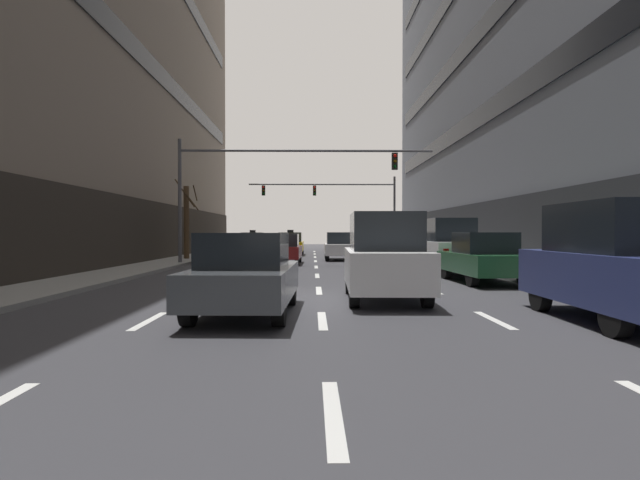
# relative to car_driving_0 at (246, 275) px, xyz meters

# --- Properties ---
(ground_plane) EXTENTS (120.00, 120.00, 0.00)m
(ground_plane) POSITION_rel_car_driving_0_xyz_m (1.51, 2.33, -0.80)
(ground_plane) COLOR #38383D
(sidewalk_left) EXTENTS (2.51, 80.00, 0.14)m
(sidewalk_left) POSITION_rel_car_driving_0_xyz_m (-6.17, 2.33, -0.73)
(sidewalk_left) COLOR gray
(sidewalk_left) RESTS_ON ground
(sidewalk_right) EXTENTS (2.51, 80.00, 0.14)m
(sidewalk_right) POSITION_rel_car_driving_0_xyz_m (9.18, 2.33, -0.73)
(sidewalk_right) COLOR gray
(sidewalk_right) RESTS_ON ground
(lane_stripe_l1_s3) EXTENTS (0.16, 2.00, 0.01)m
(lane_stripe_l1_s3) POSITION_rel_car_driving_0_xyz_m (-1.70, -0.67, -0.80)
(lane_stripe_l1_s3) COLOR silver
(lane_stripe_l1_s3) RESTS_ON ground
(lane_stripe_l1_s4) EXTENTS (0.16, 2.00, 0.01)m
(lane_stripe_l1_s4) POSITION_rel_car_driving_0_xyz_m (-1.70, 4.33, -0.80)
(lane_stripe_l1_s4) COLOR silver
(lane_stripe_l1_s4) RESTS_ON ground
(lane_stripe_l1_s5) EXTENTS (0.16, 2.00, 0.01)m
(lane_stripe_l1_s5) POSITION_rel_car_driving_0_xyz_m (-1.70, 9.33, -0.80)
(lane_stripe_l1_s5) COLOR silver
(lane_stripe_l1_s5) RESTS_ON ground
(lane_stripe_l1_s6) EXTENTS (0.16, 2.00, 0.01)m
(lane_stripe_l1_s6) POSITION_rel_car_driving_0_xyz_m (-1.70, 14.33, -0.80)
(lane_stripe_l1_s6) COLOR silver
(lane_stripe_l1_s6) RESTS_ON ground
(lane_stripe_l1_s7) EXTENTS (0.16, 2.00, 0.01)m
(lane_stripe_l1_s7) POSITION_rel_car_driving_0_xyz_m (-1.70, 19.33, -0.80)
(lane_stripe_l1_s7) COLOR silver
(lane_stripe_l1_s7) RESTS_ON ground
(lane_stripe_l1_s8) EXTENTS (0.16, 2.00, 0.01)m
(lane_stripe_l1_s8) POSITION_rel_car_driving_0_xyz_m (-1.70, 24.33, -0.80)
(lane_stripe_l1_s8) COLOR silver
(lane_stripe_l1_s8) RESTS_ON ground
(lane_stripe_l1_s9) EXTENTS (0.16, 2.00, 0.01)m
(lane_stripe_l1_s9) POSITION_rel_car_driving_0_xyz_m (-1.70, 29.33, -0.80)
(lane_stripe_l1_s9) COLOR silver
(lane_stripe_l1_s9) RESTS_ON ground
(lane_stripe_l1_s10) EXTENTS (0.16, 2.00, 0.01)m
(lane_stripe_l1_s10) POSITION_rel_car_driving_0_xyz_m (-1.70, 34.33, -0.80)
(lane_stripe_l1_s10) COLOR silver
(lane_stripe_l1_s10) RESTS_ON ground
(lane_stripe_l2_s2) EXTENTS (0.16, 2.00, 0.01)m
(lane_stripe_l2_s2) POSITION_rel_car_driving_0_xyz_m (1.51, -5.67, -0.80)
(lane_stripe_l2_s2) COLOR silver
(lane_stripe_l2_s2) RESTS_ON ground
(lane_stripe_l2_s3) EXTENTS (0.16, 2.00, 0.01)m
(lane_stripe_l2_s3) POSITION_rel_car_driving_0_xyz_m (1.51, -0.67, -0.80)
(lane_stripe_l2_s3) COLOR silver
(lane_stripe_l2_s3) RESTS_ON ground
(lane_stripe_l2_s4) EXTENTS (0.16, 2.00, 0.01)m
(lane_stripe_l2_s4) POSITION_rel_car_driving_0_xyz_m (1.51, 4.33, -0.80)
(lane_stripe_l2_s4) COLOR silver
(lane_stripe_l2_s4) RESTS_ON ground
(lane_stripe_l2_s5) EXTENTS (0.16, 2.00, 0.01)m
(lane_stripe_l2_s5) POSITION_rel_car_driving_0_xyz_m (1.51, 9.33, -0.80)
(lane_stripe_l2_s5) COLOR silver
(lane_stripe_l2_s5) RESTS_ON ground
(lane_stripe_l2_s6) EXTENTS (0.16, 2.00, 0.01)m
(lane_stripe_l2_s6) POSITION_rel_car_driving_0_xyz_m (1.51, 14.33, -0.80)
(lane_stripe_l2_s6) COLOR silver
(lane_stripe_l2_s6) RESTS_ON ground
(lane_stripe_l2_s7) EXTENTS (0.16, 2.00, 0.01)m
(lane_stripe_l2_s7) POSITION_rel_car_driving_0_xyz_m (1.51, 19.33, -0.80)
(lane_stripe_l2_s7) COLOR silver
(lane_stripe_l2_s7) RESTS_ON ground
(lane_stripe_l2_s8) EXTENTS (0.16, 2.00, 0.01)m
(lane_stripe_l2_s8) POSITION_rel_car_driving_0_xyz_m (1.51, 24.33, -0.80)
(lane_stripe_l2_s8) COLOR silver
(lane_stripe_l2_s8) RESTS_ON ground
(lane_stripe_l2_s9) EXTENTS (0.16, 2.00, 0.01)m
(lane_stripe_l2_s9) POSITION_rel_car_driving_0_xyz_m (1.51, 29.33, -0.80)
(lane_stripe_l2_s9) COLOR silver
(lane_stripe_l2_s9) RESTS_ON ground
(lane_stripe_l2_s10) EXTENTS (0.16, 2.00, 0.01)m
(lane_stripe_l2_s10) POSITION_rel_car_driving_0_xyz_m (1.51, 34.33, -0.80)
(lane_stripe_l2_s10) COLOR silver
(lane_stripe_l2_s10) RESTS_ON ground
(lane_stripe_l3_s3) EXTENTS (0.16, 2.00, 0.01)m
(lane_stripe_l3_s3) POSITION_rel_car_driving_0_xyz_m (4.72, -0.67, -0.80)
(lane_stripe_l3_s3) COLOR silver
(lane_stripe_l3_s3) RESTS_ON ground
(lane_stripe_l3_s4) EXTENTS (0.16, 2.00, 0.01)m
(lane_stripe_l3_s4) POSITION_rel_car_driving_0_xyz_m (4.72, 4.33, -0.80)
(lane_stripe_l3_s4) COLOR silver
(lane_stripe_l3_s4) RESTS_ON ground
(lane_stripe_l3_s5) EXTENTS (0.16, 2.00, 0.01)m
(lane_stripe_l3_s5) POSITION_rel_car_driving_0_xyz_m (4.72, 9.33, -0.80)
(lane_stripe_l3_s5) COLOR silver
(lane_stripe_l3_s5) RESTS_ON ground
(lane_stripe_l3_s6) EXTENTS (0.16, 2.00, 0.01)m
(lane_stripe_l3_s6) POSITION_rel_car_driving_0_xyz_m (4.72, 14.33, -0.80)
(lane_stripe_l3_s6) COLOR silver
(lane_stripe_l3_s6) RESTS_ON ground
(lane_stripe_l3_s7) EXTENTS (0.16, 2.00, 0.01)m
(lane_stripe_l3_s7) POSITION_rel_car_driving_0_xyz_m (4.72, 19.33, -0.80)
(lane_stripe_l3_s7) COLOR silver
(lane_stripe_l3_s7) RESTS_ON ground
(lane_stripe_l3_s8) EXTENTS (0.16, 2.00, 0.01)m
(lane_stripe_l3_s8) POSITION_rel_car_driving_0_xyz_m (4.72, 24.33, -0.80)
(lane_stripe_l3_s8) COLOR silver
(lane_stripe_l3_s8) RESTS_ON ground
(lane_stripe_l3_s9) EXTENTS (0.16, 2.00, 0.01)m
(lane_stripe_l3_s9) POSITION_rel_car_driving_0_xyz_m (4.72, 29.33, -0.80)
(lane_stripe_l3_s9) COLOR silver
(lane_stripe_l3_s9) RESTS_ON ground
(lane_stripe_l3_s10) EXTENTS (0.16, 2.00, 0.01)m
(lane_stripe_l3_s10) POSITION_rel_car_driving_0_xyz_m (4.72, 34.33, -0.80)
(lane_stripe_l3_s10) COLOR silver
(lane_stripe_l3_s10) RESTS_ON ground
(car_driving_0) EXTENTS (1.97, 4.41, 1.63)m
(car_driving_0) POSITION_rel_car_driving_0_xyz_m (0.00, 0.00, 0.00)
(car_driving_0) COLOR black
(car_driving_0) RESTS_ON ground
(car_driving_1) EXTENTS (1.89, 4.41, 1.65)m
(car_driving_1) POSITION_rel_car_driving_0_xyz_m (2.99, 20.65, 0.01)
(car_driving_1) COLOR black
(car_driving_1) RESTS_ON ground
(taxi_driving_2) EXTENTS (1.88, 4.41, 1.83)m
(taxi_driving_2) POSITION_rel_car_driving_0_xyz_m (-0.24, 27.38, 0.01)
(taxi_driving_2) COLOR black
(taxi_driving_2) RESTS_ON ground
(car_driving_3) EXTENTS (1.90, 4.29, 1.59)m
(car_driving_3) POSITION_rel_car_driving_0_xyz_m (-3.27, 17.21, -0.02)
(car_driving_3) COLOR black
(car_driving_3) RESTS_ON ground
(car_driving_4) EXTENTS (1.97, 4.41, 2.10)m
(car_driving_4) POSITION_rel_car_driving_0_xyz_m (3.07, 2.26, 0.24)
(car_driving_4) COLOR black
(car_driving_4) RESTS_ON ground
(car_driving_5) EXTENTS (1.83, 4.21, 1.57)m
(car_driving_5) POSITION_rel_car_driving_0_xyz_m (-0.16, 16.84, -0.03)
(car_driving_5) COLOR black
(car_driving_5) RESTS_ON ground
(taxi_driving_6) EXTENTS (1.84, 4.39, 1.82)m
(taxi_driving_6) POSITION_rel_car_driving_0_xyz_m (-3.32, 30.47, 0.01)
(taxi_driving_6) COLOR black
(taxi_driving_6) RESTS_ON ground
(car_parked_1) EXTENTS (1.96, 4.55, 2.19)m
(car_parked_1) POSITION_rel_car_driving_0_xyz_m (6.88, -0.96, 0.29)
(car_parked_1) COLOR black
(car_parked_1) RESTS_ON ground
(car_parked_2) EXTENTS (1.95, 4.43, 1.64)m
(car_parked_2) POSITION_rel_car_driving_0_xyz_m (6.88, 6.53, 0.01)
(car_parked_2) COLOR black
(car_parked_2) RESTS_ON ground
(car_parked_3) EXTENTS (1.97, 4.59, 2.21)m
(car_parked_3) POSITION_rel_car_driving_0_xyz_m (6.88, 11.02, 0.30)
(car_parked_3) COLOR black
(car_parked_3) RESTS_ON ground
(traffic_signal_0) EXTENTS (12.78, 0.35, 6.17)m
(traffic_signal_0) POSITION_rel_car_driving_0_xyz_m (-1.07, 15.88, 3.75)
(traffic_signal_0) COLOR #4C4C51
(traffic_signal_0) RESTS_ON sidewalk_left
(traffic_signal_1) EXTENTS (12.46, 0.35, 6.25)m
(traffic_signal_1) POSITION_rel_car_driving_0_xyz_m (3.78, 33.95, 3.83)
(traffic_signal_1) COLOR #4C4C51
(traffic_signal_1) RESTS_ON sidewalk_right
(street_tree_0) EXTENTS (1.21, 1.22, 4.52)m
(street_tree_0) POSITION_rel_car_driving_0_xyz_m (-5.90, 19.73, 1.49)
(street_tree_0) COLOR #4C3823
(street_tree_0) RESTS_ON sidewalk_left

